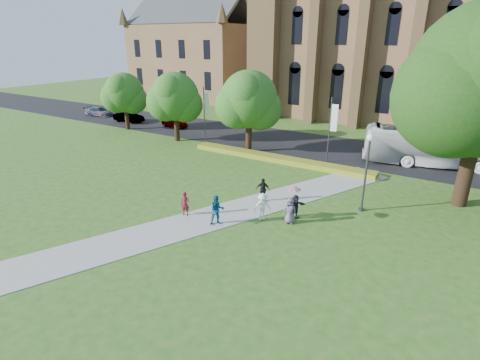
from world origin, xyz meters
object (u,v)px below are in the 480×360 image
Objects in this scene: tour_coach at (437,147)px; car_2 at (99,112)px; car_0 at (174,122)px; car_1 at (129,117)px; pedestrian_0 at (185,204)px; streetlamp at (367,164)px.

tour_coach reaches higher than car_2.
car_0 is (-30.26, -0.51, -1.06)m from tour_coach.
car_1 is 2.78× the size of pedestrian_0.
pedestrian_0 reaches higher than car_2.
tour_coach is 7.96× the size of pedestrian_0.
pedestrian_0 is (-12.60, -19.72, -0.94)m from tour_coach.
tour_coach is 30.28m from car_0.
streetlamp is 36.54m from car_1.
car_1 is at bearing 108.88° from car_0.
streetlamp reaches higher than tour_coach.
pedestrian_0 is at bearing 132.74° from tour_coach.
car_2 is (-7.05, 0.76, -0.09)m from car_1.
car_1 is 7.09m from car_2.
tour_coach is at bearing 40.10° from pedestrian_0.
car_1 is at bearing -108.95° from car_2.
car_1 reaches higher than car_2.
pedestrian_0 is at bearing -144.49° from streetlamp.
streetlamp is 11.96m from pedestrian_0.
car_0 is at bearing 155.46° from streetlamp.
car_2 is at bearing 163.54° from streetlamp.
streetlamp is 1.21× the size of car_2.
car_2 is at bearing 76.12° from tour_coach.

